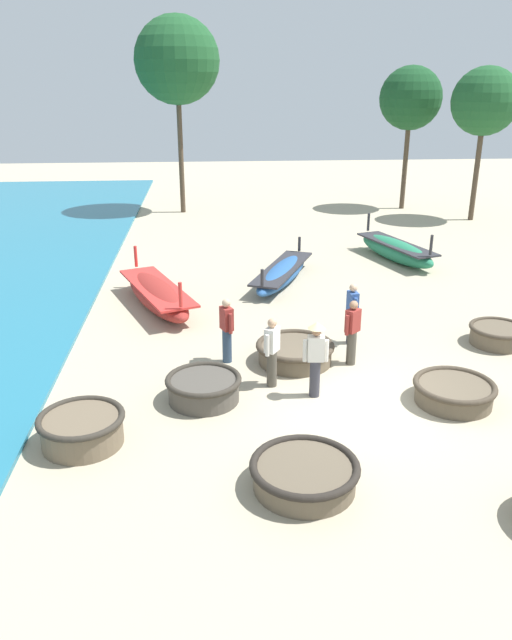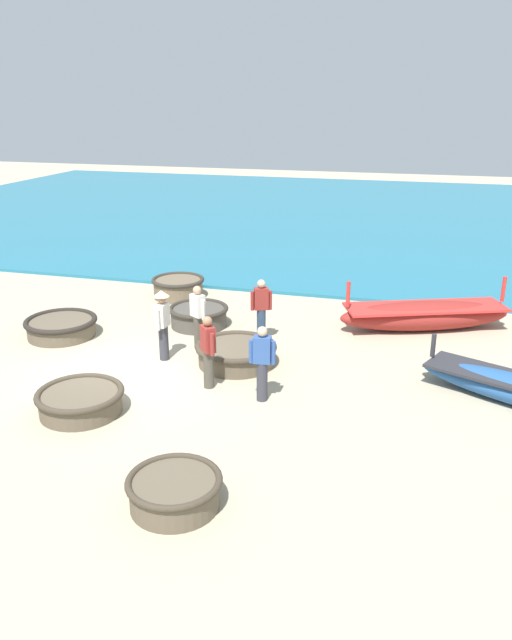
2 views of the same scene
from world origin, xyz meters
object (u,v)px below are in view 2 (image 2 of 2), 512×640
object	(u,v)px
fisherman_standing_left	(262,362)
coracle_far_left	(178,287)
coracle_beside_post	(175,490)
coracle_weathered	(236,353)
coracle_upturned	(199,315)
fisherman_by_coracle	(198,316)
coracle_far_right	(61,326)
fisherman_with_hat	(208,350)
fisherman_crouching	(261,308)
fisherman_standing_right	(163,320)
long_boat_green_hull	(425,315)
coracle_center	(80,400)

from	to	relation	value
fisherman_standing_left	coracle_far_left	bearing A→B (deg)	-144.52
coracle_beside_post	coracle_weathered	bearing A→B (deg)	-172.72
coracle_upturned	fisherman_by_coracle	world-z (taller)	fisherman_by_coracle
coracle_far_right	fisherman_with_hat	world-z (taller)	fisherman_with_hat
fisherman_with_hat	fisherman_by_coracle	size ratio (longest dim) A/B	1.00
fisherman_standing_left	fisherman_crouching	bearing A→B (deg)	-164.63
coracle_far_left	fisherman_standing_left	bearing A→B (deg)	35.48
coracle_beside_post	fisherman_standing_right	xyz separation A→B (m)	(-5.04, -2.35, 0.69)
coracle_upturned	fisherman_crouching	world-z (taller)	fisherman_crouching
fisherman_by_coracle	fisherman_crouching	bearing A→B (deg)	125.09
coracle_far_right	fisherman_standing_right	world-z (taller)	fisherman_standing_right
coracle_upturned	fisherman_with_hat	size ratio (longest dim) A/B	1.01
coracle_weathered	fisherman_standing_right	xyz separation A→B (m)	(0.18, -1.68, 0.69)
coracle_beside_post	fisherman_crouching	bearing A→B (deg)	-175.73
coracle_far_right	fisherman_standing_left	bearing A→B (deg)	70.50
coracle_far_right	coracle_upturned	bearing A→B (deg)	117.86
coracle_weathered	long_boat_green_hull	distance (m)	5.35
fisherman_crouching	coracle_upturned	bearing A→B (deg)	-106.51
coracle_center	coracle_weathered	world-z (taller)	coracle_weathered
coracle_beside_post	coracle_far_left	world-z (taller)	coracle_far_left
long_boat_green_hull	fisherman_by_coracle	world-z (taller)	fisherman_by_coracle
coracle_beside_post	fisherman_by_coracle	world-z (taller)	fisherman_by_coracle
coracle_center	fisherman_standing_left	xyz separation A→B (m)	(-1.44, 3.23, 0.58)
fisherman_standing_left	coracle_far_right	bearing A→B (deg)	-109.50
coracle_upturned	coracle_beside_post	xyz separation A→B (m)	(7.36, 2.37, -0.03)
coracle_beside_post	coracle_far_left	bearing A→B (deg)	-158.08
coracle_center	coracle_upturned	xyz separation A→B (m)	(-5.13, 0.50, 0.04)
coracle_center	fisherman_with_hat	distance (m)	2.69
coracle_far_right	fisherman_by_coracle	world-z (taller)	fisherman_by_coracle
coracle_far_right	fisherman_by_coracle	bearing A→B (deg)	92.57
coracle_center	long_boat_green_hull	bearing A→B (deg)	135.99
fisherman_standing_left	coracle_beside_post	bearing A→B (deg)	-5.56
fisherman_standing_right	fisherman_by_coracle	size ratio (longest dim) A/B	1.06
coracle_center	long_boat_green_hull	size ratio (longest dim) A/B	0.37
coracle_far_right	fisherman_standing_right	xyz separation A→B (m)	(0.69, 3.11, 0.70)
coracle_upturned	fisherman_standing_left	world-z (taller)	fisherman_standing_left
fisherman_by_coracle	coracle_center	bearing A→B (deg)	-16.00
coracle_center	coracle_far_right	distance (m)	4.35
coracle_beside_post	fisherman_by_coracle	bearing A→B (deg)	-162.83
coracle_beside_post	fisherman_standing_left	world-z (taller)	fisherman_standing_left
fisherman_with_hat	fisherman_crouching	xyz separation A→B (m)	(-2.88, 0.36, 0.00)
coracle_far_left	fisherman_by_coracle	xyz separation A→B (m)	(3.68, 2.03, 0.51)
coracle_center	coracle_far_left	xyz separation A→B (m)	(-7.34, -0.98, 0.07)
fisherman_with_hat	fisherman_standing_right	world-z (taller)	fisherman_standing_right
fisherman_with_hat	coracle_far_right	bearing A→B (deg)	-111.29
long_boat_green_hull	fisherman_standing_right	world-z (taller)	fisherman_standing_right
coracle_weathered	fisherman_standing_right	distance (m)	1.83
coracle_upturned	coracle_center	bearing A→B (deg)	-5.58
coracle_weathered	coracle_far_left	world-z (taller)	coracle_far_left
coracle_weathered	coracle_beside_post	xyz separation A→B (m)	(5.23, 0.67, -0.01)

